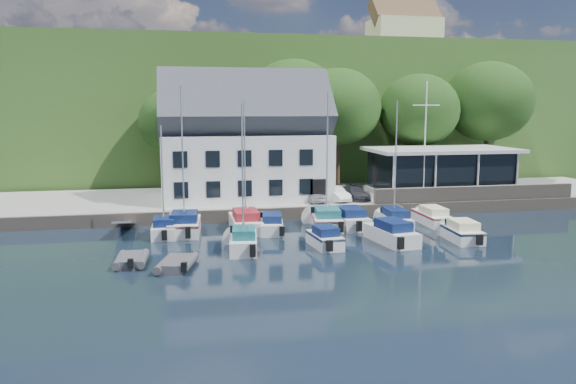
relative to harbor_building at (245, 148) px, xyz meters
name	(u,v)px	position (x,y,z in m)	size (l,w,h in m)	color
ground	(392,253)	(7.00, -16.50, -5.35)	(180.00, 180.00, 0.00)	black
quay	(320,199)	(7.00, 1.00, -4.85)	(60.00, 13.00, 1.00)	gray
quay_face	(341,212)	(7.00, -5.50, -4.85)	(60.00, 0.30, 1.00)	#6F6559
hillside	(253,112)	(7.00, 45.50, 2.65)	(160.00, 75.00, 16.00)	#35541F
field_patch	(291,66)	(15.00, 53.50, 10.80)	(50.00, 30.00, 0.30)	#576130
farmhouse	(404,32)	(29.00, 35.50, 14.75)	(10.40, 7.00, 8.20)	beige
harbor_building	(245,148)	(0.00, 0.00, 0.00)	(14.40, 8.20, 8.70)	white
club_pavilion	(440,170)	(18.00, -0.50, -2.30)	(13.20, 7.20, 4.10)	black
seawall	(476,193)	(19.00, -5.10, -3.75)	(18.00, 0.50, 1.20)	#6F6559
gangway	(126,232)	(-9.50, -7.50, -5.35)	(1.20, 6.00, 1.40)	#BCBDC1
car_silver	(312,194)	(5.27, -3.03, -3.71)	(1.50, 3.73, 1.27)	silver
car_white	(335,194)	(7.23, -3.04, -3.75)	(1.27, 3.65, 1.20)	white
car_dgrey	(354,193)	(9.03, -2.64, -3.78)	(1.59, 3.92, 1.14)	#323338
car_blue	(398,190)	(13.00, -2.77, -3.69)	(1.52, 3.85, 1.32)	#2C4B87
flagpole	(425,141)	(14.99, -3.47, 0.63)	(2.39, 0.20, 9.96)	white
tree_1	(177,139)	(-5.66, 5.83, 0.47)	(7.05, 7.05, 9.64)	black
tree_2	(293,124)	(5.36, 5.10, 1.83)	(9.04, 9.04, 12.35)	black
tree_3	(338,127)	(10.01, 5.83, 1.46)	(8.50, 8.50, 11.62)	black
tree_4	(418,129)	(18.43, 5.54, 1.22)	(8.15, 8.15, 11.14)	black
tree_5	(487,122)	(26.42, 6.10, 1.91)	(9.16, 9.16, 12.52)	black
boat_r1_0	(162,177)	(-6.76, -9.24, -1.24)	(1.78, 5.08, 8.22)	silver
boat_r1_1	(183,166)	(-5.37, -8.72, -0.55)	(2.31, 6.17, 9.61)	silver
boat_r1_2	(245,166)	(-1.04, -8.59, -0.63)	(2.18, 7.06, 9.44)	silver
boat_r1_3	(271,222)	(0.74, -9.26, -4.68)	(1.71, 5.88, 1.35)	silver
boat_r1_4	(327,166)	(4.93, -8.86, -0.73)	(2.24, 6.36, 9.23)	silver
boat_r1_5	(350,217)	(6.71, -8.81, -4.60)	(2.09, 6.37, 1.50)	silver
boat_r1_6	(395,169)	(9.94, -9.47, -1.00)	(1.80, 6.43, 8.70)	silver
boat_r1_7	(432,215)	(13.20, -9.02, -4.67)	(1.78, 6.25, 1.36)	silver
boat_r2_1	(243,177)	(-1.86, -14.24, -0.75)	(1.77, 5.89, 9.19)	silver
boat_r2_2	(325,236)	(3.33, -14.32, -4.66)	(1.65, 4.62, 1.38)	silver
boat_r2_3	(391,231)	(7.92, -14.06, -4.57)	(2.01, 6.52, 1.55)	silver
boat_r2_4	(461,230)	(12.74, -14.37, -4.65)	(1.90, 5.50, 1.40)	silver
dinghy_0	(131,258)	(-8.46, -16.06, -4.99)	(1.83, 3.04, 0.71)	#3C3C41
dinghy_1	(177,262)	(-5.93, -17.39, -4.98)	(1.89, 3.16, 0.74)	#3C3C41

